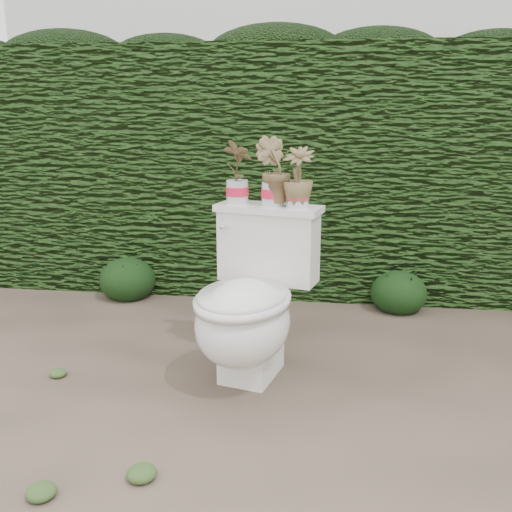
# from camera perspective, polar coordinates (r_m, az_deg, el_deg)

# --- Properties ---
(ground) EXTENTS (60.00, 60.00, 0.00)m
(ground) POSITION_cam_1_polar(r_m,az_deg,el_deg) (2.74, -2.60, -11.95)
(ground) COLOR #73604F
(ground) RESTS_ON ground
(hedge) EXTENTS (8.00, 1.00, 1.60)m
(hedge) POSITION_cam_1_polar(r_m,az_deg,el_deg) (4.05, 1.35, 8.72)
(hedge) COLOR #2C511B
(hedge) RESTS_ON ground
(house_wall) EXTENTS (8.00, 3.50, 4.00)m
(house_wall) POSITION_cam_1_polar(r_m,az_deg,el_deg) (8.44, 9.29, 19.91)
(house_wall) COLOR silver
(house_wall) RESTS_ON ground
(toilet) EXTENTS (0.60, 0.77, 0.78)m
(toilet) POSITION_cam_1_polar(r_m,az_deg,el_deg) (2.59, -0.62, -4.93)
(toilet) COLOR white
(toilet) RESTS_ON ground
(potted_plant_left) EXTENTS (0.18, 0.16, 0.29)m
(potted_plant_left) POSITION_cam_1_polar(r_m,az_deg,el_deg) (2.74, -1.89, 8.26)
(potted_plant_left) COLOR #23722A
(potted_plant_left) RESTS_ON toilet
(potted_plant_center) EXTENTS (0.20, 0.18, 0.31)m
(potted_plant_center) POSITION_cam_1_polar(r_m,az_deg,el_deg) (2.67, 1.71, 8.31)
(potted_plant_center) COLOR #23722A
(potted_plant_center) RESTS_ON toilet
(potted_plant_right) EXTENTS (0.16, 0.16, 0.26)m
(potted_plant_right) POSITION_cam_1_polar(r_m,az_deg,el_deg) (2.64, 4.20, 7.70)
(potted_plant_right) COLOR #23722A
(potted_plant_right) RESTS_ON toilet
(liriope_clump_1) EXTENTS (0.37, 0.37, 0.29)m
(liriope_clump_1) POSITION_cam_1_polar(r_m,az_deg,el_deg) (3.85, -12.74, -1.91)
(liriope_clump_1) COLOR #193612
(liriope_clump_1) RESTS_ON ground
(liriope_clump_2) EXTENTS (0.34, 0.34, 0.27)m
(liriope_clump_2) POSITION_cam_1_polar(r_m,az_deg,el_deg) (3.63, 14.09, -3.16)
(liriope_clump_2) COLOR #193612
(liriope_clump_2) RESTS_ON ground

